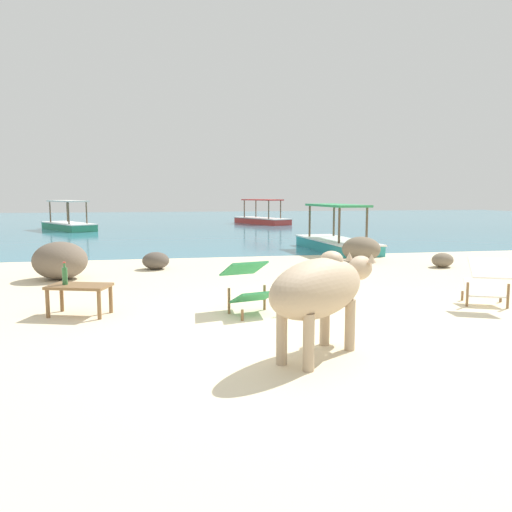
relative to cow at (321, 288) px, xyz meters
name	(u,v)px	position (x,y,z in m)	size (l,w,h in m)	color
sand_beach	(312,334)	(0.18, 0.84, -0.68)	(18.00, 14.00, 0.04)	beige
water_surface	(189,224)	(0.18, 22.84, -0.70)	(60.00, 36.00, 0.03)	teal
cow	(321,288)	(0.00, 0.00, 0.00)	(1.58, 1.44, 1.00)	tan
low_bench_table	(79,290)	(-2.52, 2.17, -0.33)	(0.86, 0.65, 0.40)	brown
bottle	(65,275)	(-2.70, 2.23, -0.15)	(0.07, 0.07, 0.30)	#2D6B38
deck_chair_near	(488,279)	(2.95, 1.63, -0.28)	(0.80, 0.92, 0.68)	brown
deck_chair_far	(249,284)	(-0.36, 1.90, -0.28)	(0.72, 0.88, 0.68)	brown
shore_rock_large	(443,260)	(4.45, 5.26, -0.51)	(0.52, 0.42, 0.30)	#756651
shore_rock_medium	(361,249)	(3.10, 6.47, -0.38)	(0.89, 0.84, 0.57)	#756651
shore_rock_small	(156,261)	(-1.56, 6.13, -0.49)	(0.55, 0.55, 0.35)	brown
shore_rock_flat	(60,261)	(-3.27, 5.17, -0.32)	(0.97, 0.94, 0.69)	#6B5B4C
boat_green	(68,224)	(-5.33, 18.95, -0.41)	(2.84, 3.76, 1.29)	#338E66
boat_red	(262,219)	(3.92, 21.83, -0.41)	(2.60, 3.82, 1.29)	#C63833
boat_teal	(336,241)	(3.37, 8.91, -0.41)	(1.37, 3.73, 1.29)	teal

